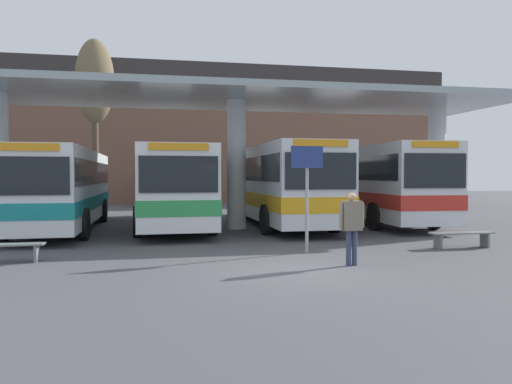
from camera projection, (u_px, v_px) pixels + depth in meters
The scene contains 13 objects.
ground_plane at pixel (298, 269), 11.33m from camera, with size 100.00×100.00×0.00m, color #4C4C51.
townhouse_backdrop at pixel (198, 122), 37.44m from camera, with size 40.00×0.58×10.62m.
station_canopy at pixel (236, 111), 19.74m from camera, with size 22.53×6.45×5.35m.
transit_bus_left_bay at pixel (63, 186), 19.47m from camera, with size 2.79×11.17×3.08m.
transit_bus_center_bay at pixel (171, 184), 20.97m from camera, with size 2.95×12.03×3.14m.
transit_bus_right_bay at pixel (276, 182), 21.73m from camera, with size 2.88×11.95×3.31m.
transit_bus_far_right_bay at pixel (368, 181), 23.22m from camera, with size 3.13×12.51×3.34m.
waiting_bench_near_pillar at pixel (4, 248), 12.17m from camera, with size 1.84×0.44×0.46m.
waiting_bench_mid_platform at pixel (462, 236), 14.63m from camera, with size 1.91×0.44×0.46m.
info_sign_platform at pixel (307, 177), 13.69m from camera, with size 0.90×0.09×2.94m.
pedestrian_waiting at pixel (352, 221), 11.75m from camera, with size 0.64×0.29×1.73m.
poplar_tree_behind_left at pixel (95, 84), 28.06m from camera, with size 2.15×2.15×9.81m.
parked_car_street at pixel (167, 192), 34.21m from camera, with size 4.32×2.11×2.09m.
Camera 1 is at (-3.16, -10.85, 2.14)m, focal length 35.00 mm.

